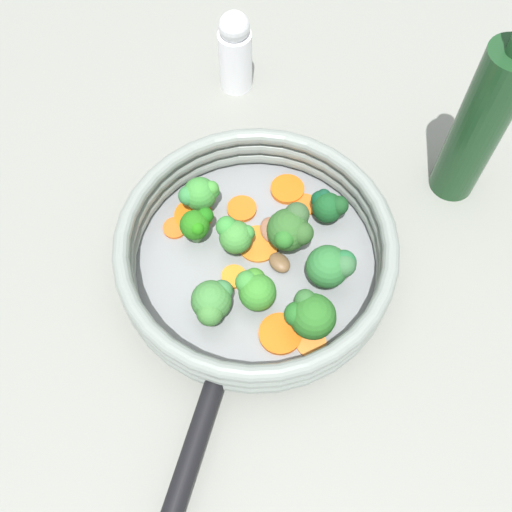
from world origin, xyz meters
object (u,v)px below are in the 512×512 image
at_px(broccoli_floret_0, 234,234).
at_px(broccoli_floret_7, 328,206).
at_px(carrot_slice_1, 335,261).
at_px(mushroom_piece_0, 280,263).
at_px(carrot_slice_5, 305,205).
at_px(carrot_slice_0, 234,277).
at_px(carrot_slice_6, 173,231).
at_px(carrot_slice_3, 287,189).
at_px(mushroom_piece_1, 273,230).
at_px(carrot_slice_9, 193,215).
at_px(carrot_slice_7, 258,244).
at_px(broccoli_floret_2, 332,266).
at_px(broccoli_floret_8, 198,223).
at_px(carrot_slice_4, 242,209).
at_px(broccoli_floret_1, 212,302).
at_px(carrot_slice_2, 311,343).
at_px(broccoli_floret_4, 290,229).
at_px(skillet, 256,266).
at_px(oil_bottle, 480,124).
at_px(salt_shaker, 235,52).
at_px(broccoli_floret_6, 255,289).
at_px(carrot_slice_8, 280,334).
at_px(broccoli_floret_5, 310,315).
at_px(broccoli_floret_3, 200,194).

distance_m(broccoli_floret_0, broccoli_floret_7, 0.11).
bearing_deg(carrot_slice_1, broccoli_floret_7, -148.82).
bearing_deg(mushroom_piece_0, carrot_slice_5, -176.96).
bearing_deg(carrot_slice_0, carrot_slice_6, -104.45).
height_order(carrot_slice_3, mushroom_piece_1, mushroom_piece_1).
distance_m(carrot_slice_9, broccoli_floret_0, 0.07).
bearing_deg(carrot_slice_1, mushroom_piece_0, -61.23).
relative_size(carrot_slice_3, carrot_slice_9, 0.90).
bearing_deg(mushroom_piece_0, carrot_slice_0, -48.02).
distance_m(carrot_slice_9, mushroom_piece_1, 0.10).
distance_m(carrot_slice_1, broccoli_floret_7, 0.06).
height_order(carrot_slice_7, broccoli_floret_2, broccoli_floret_2).
relative_size(carrot_slice_7, broccoli_floret_2, 0.84).
bearing_deg(carrot_slice_6, broccoli_floret_8, 107.04).
height_order(carrot_slice_4, broccoli_floret_2, broccoli_floret_2).
distance_m(carrot_slice_1, mushroom_piece_0, 0.06).
bearing_deg(carrot_slice_0, broccoli_floret_1, -2.16).
distance_m(carrot_slice_2, carrot_slice_4, 0.18).
height_order(carrot_slice_0, carrot_slice_6, carrot_slice_0).
height_order(carrot_slice_1, carrot_slice_6, carrot_slice_1).
xyz_separation_m(carrot_slice_7, broccoli_floret_4, (-0.01, 0.03, 0.03)).
xyz_separation_m(skillet, broccoli_floret_7, (-0.09, 0.05, 0.03)).
xyz_separation_m(carrot_slice_5, oil_bottle, (-0.12, 0.15, 0.09)).
bearing_deg(salt_shaker, carrot_slice_5, 47.24).
bearing_deg(broccoli_floret_6, salt_shaker, -150.50).
distance_m(broccoli_floret_2, mushroom_piece_0, 0.06).
bearing_deg(carrot_slice_8, carrot_slice_1, 169.05).
xyz_separation_m(carrot_slice_4, broccoli_floret_7, (-0.03, 0.09, 0.02)).
bearing_deg(salt_shaker, broccoli_floret_7, 50.85).
distance_m(carrot_slice_6, broccoli_floret_6, 0.13).
bearing_deg(oil_bottle, carrot_slice_4, -54.16).
bearing_deg(broccoli_floret_5, mushroom_piece_0, -133.61).
height_order(carrot_slice_3, broccoli_floret_1, broccoli_floret_1).
height_order(carrot_slice_5, carrot_slice_9, same).
bearing_deg(skillet, broccoli_floret_6, 23.97).
distance_m(skillet, broccoli_floret_1, 0.08).
bearing_deg(oil_bottle, broccoli_floret_3, -56.55).
relative_size(carrot_slice_7, broccoli_floret_5, 0.83).
xyz_separation_m(broccoli_floret_2, salt_shaker, (-0.23, -0.23, 0.01)).
distance_m(carrot_slice_9, broccoli_floret_5, 0.19).
height_order(carrot_slice_8, broccoli_floret_5, broccoli_floret_5).
relative_size(carrot_slice_4, salt_shaker, 0.30).
xyz_separation_m(carrot_slice_3, broccoli_floret_0, (0.10, -0.02, 0.03)).
relative_size(carrot_slice_9, mushroom_piece_1, 1.28).
bearing_deg(carrot_slice_0, carrot_slice_4, -160.07).
xyz_separation_m(carrot_slice_6, broccoli_floret_7, (-0.09, 0.15, 0.02)).
bearing_deg(carrot_slice_1, carrot_slice_2, 7.38).
bearing_deg(carrot_slice_3, carrot_slice_2, 30.96).
bearing_deg(carrot_slice_8, broccoli_floret_0, -129.87).
bearing_deg(salt_shaker, carrot_slice_2, 37.53).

